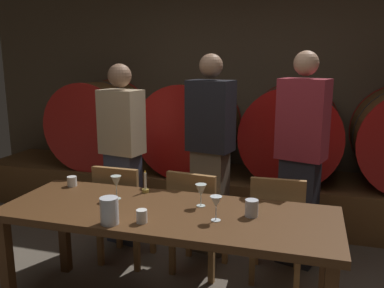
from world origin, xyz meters
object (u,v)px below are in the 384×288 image
guest_center (210,154)px  wine_glass_right (216,203)px  wine_barrel_center_right (292,133)px  dining_table (167,221)px  chair_center (196,217)px  wine_glass_center (201,191)px  chair_right (277,224)px  chair_left (122,209)px  guest_right (301,159)px  wine_barrel_far_left (100,123)px  pitcher (109,211)px  guest_left (123,153)px  cup_left (72,181)px  candle_center (145,186)px  cup_center (142,216)px  wine_barrel_center_left (191,128)px  wine_glass_left (116,182)px  cup_right (252,208)px

guest_center → wine_glass_right: guest_center is taller
wine_barrel_center_right → dining_table: (-0.68, -1.96, -0.28)m
chair_center → wine_glass_center: size_ratio=5.77×
chair_right → wine_glass_center: bearing=45.5°
chair_left → chair_right: size_ratio=1.00×
guest_right → wine_glass_right: guest_right is taller
wine_barrel_far_left → chair_center: bearing=-40.5°
wine_barrel_far_left → pitcher: 2.62m
guest_left → cup_left: 0.73m
candle_center → cup_left: bearing=-178.2°
chair_left → cup_center: (0.54, -0.82, 0.32)m
cup_center → wine_barrel_center_left: bearing=98.9°
wine_barrel_center_left → chair_center: 1.51m
dining_table → cup_center: cup_center is taller
wine_glass_left → wine_glass_center: size_ratio=1.10×
chair_right → wine_glass_center: size_ratio=5.77×
chair_right → cup_center: 1.20m
dining_table → guest_right: (0.81, 1.02, 0.23)m
wine_barrel_center_left → cup_right: size_ratio=9.38×
guest_center → guest_right: 0.77m
wine_glass_left → cup_center: bearing=-44.9°
guest_left → cup_right: guest_left is taller
wine_barrel_far_left → cup_left: (0.68, -1.69, -0.16)m
wine_barrel_center_right → chair_right: size_ratio=1.15×
wine_barrel_far_left → wine_glass_center: size_ratio=6.61×
guest_right → wine_glass_left: guest_right is taller
dining_table → chair_left: size_ratio=2.50×
wine_barrel_far_left → chair_right: wine_barrel_far_left is taller
wine_barrel_center_right → guest_center: size_ratio=0.57×
chair_center → wine_glass_right: bearing=121.5°
wine_barrel_center_right → wine_glass_center: bearing=-105.0°
dining_table → candle_center: (-0.27, 0.29, 0.13)m
chair_right → wine_glass_left: (-1.08, -0.55, 0.40)m
wine_barrel_center_left → cup_right: wine_barrel_center_left is taller
wine_barrel_center_right → wine_glass_center: 1.89m
cup_center → chair_right: bearing=50.2°
cup_center → wine_glass_center: bearing=53.7°
guest_center → cup_left: guest_center is taller
wine_glass_center → wine_barrel_center_right: bearing=75.0°
pitcher → chair_center: bearing=72.8°
wine_barrel_center_left → guest_right: size_ratio=0.56×
wine_barrel_far_left → chair_right: (2.22, -1.31, -0.48)m
candle_center → guest_right: bearing=33.9°
chair_left → chair_center: bearing=-177.6°
dining_table → guest_left: (-0.80, 1.00, 0.18)m
wine_barrel_center_left → chair_right: size_ratio=1.15×
guest_left → cup_right: bearing=156.1°
chair_right → pitcher: bearing=43.9°
wine_barrel_far_left → candle_center: size_ratio=5.76×
cup_left → cup_right: (1.42, -0.22, 0.02)m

